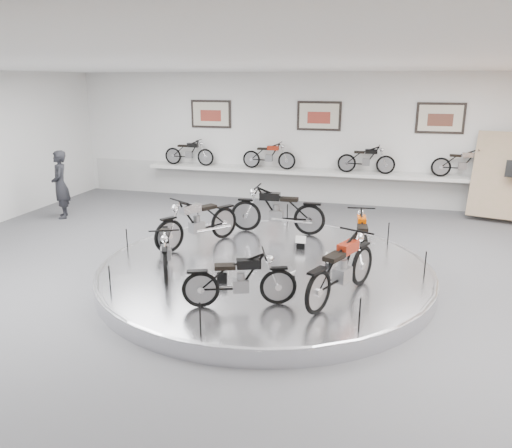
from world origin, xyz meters
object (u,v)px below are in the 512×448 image
(bike_c, at_px, (197,221))
(visitor, at_px, (60,185))
(shelf, at_px, (316,173))
(bike_b, at_px, (277,210))
(bike_f, at_px, (342,268))
(display_platform, at_px, (265,272))
(bike_e, at_px, (240,279))
(bike_d, at_px, (165,248))
(bike_a, at_px, (361,236))

(bike_c, height_order, visitor, visitor)
(shelf, height_order, bike_b, bike_b)
(bike_b, height_order, bike_f, bike_b)
(display_platform, bearing_deg, bike_b, 96.61)
(display_platform, xyz_separation_m, shelf, (0.00, 6.40, 0.85))
(shelf, distance_m, visitor, 7.49)
(display_platform, bearing_deg, bike_e, -88.06)
(bike_b, distance_m, visitor, 6.44)
(bike_f, distance_m, visitor, 9.18)
(shelf, relative_size, bike_d, 7.00)
(display_platform, relative_size, bike_c, 3.48)
(bike_d, bearing_deg, visitor, -152.12)
(bike_c, bearing_deg, bike_f, 90.74)
(bike_c, distance_m, bike_f, 3.81)
(bike_a, bearing_deg, visitor, 68.92)
(shelf, bearing_deg, display_platform, -90.00)
(bike_b, bearing_deg, bike_e, 92.50)
(bike_e, distance_m, bike_f, 1.67)
(shelf, bearing_deg, bike_d, -103.33)
(shelf, bearing_deg, bike_a, -72.48)
(bike_b, relative_size, bike_e, 1.23)
(bike_d, relative_size, visitor, 0.83)
(shelf, relative_size, bike_b, 5.82)
(bike_b, xyz_separation_m, bike_c, (-1.45, -1.33, -0.02))
(display_platform, relative_size, bike_a, 3.91)
(bike_a, relative_size, bike_f, 0.90)
(shelf, distance_m, bike_d, 7.41)
(bike_c, bearing_deg, display_platform, 96.75)
(shelf, distance_m, bike_b, 4.29)
(bike_a, relative_size, bike_d, 1.04)
(display_platform, bearing_deg, visitor, 156.14)
(bike_e, relative_size, visitor, 0.81)
(visitor, bearing_deg, display_platform, 32.01)
(bike_c, height_order, bike_d, bike_c)
(bike_c, distance_m, visitor, 5.39)
(bike_c, distance_m, bike_e, 3.20)
(bike_d, xyz_separation_m, visitor, (-4.93, 3.74, 0.19))
(bike_b, distance_m, bike_d, 3.27)
(bike_b, bearing_deg, bike_f, 117.08)
(display_platform, height_order, bike_c, bike_c)
(display_platform, relative_size, visitor, 3.38)
(bike_c, height_order, bike_f, bike_c)
(bike_a, relative_size, visitor, 0.86)
(bike_b, relative_size, bike_d, 1.20)
(bike_b, relative_size, bike_f, 1.04)
(bike_a, height_order, visitor, visitor)
(bike_f, bearing_deg, bike_d, 106.81)
(bike_a, xyz_separation_m, bike_b, (-2.00, 1.27, 0.08))
(bike_d, relative_size, bike_f, 0.87)
(bike_b, height_order, bike_d, bike_b)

